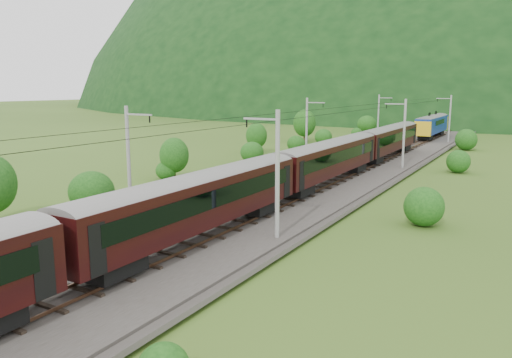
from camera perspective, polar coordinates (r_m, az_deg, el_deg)
The scene contains 15 objects.
ground at distance 34.98m, azimuth -6.69°, elevation -5.60°, with size 600.00×600.00×0.00m, color #345119.
railbed at distance 43.12m, azimuth 1.23°, elevation -2.24°, with size 14.00×220.00×0.30m, color #38332D.
track_left at distance 44.25m, azimuth -1.49°, elevation -1.62°, with size 2.40×220.00×0.27m.
track_right at distance 42.01m, azimuth 4.11°, elevation -2.30°, with size 2.40×220.00×0.27m.
catenary_left at distance 64.72m, azimuth 5.87°, elevation 5.86°, with size 2.54×192.28×8.00m.
catenary_right at distance 60.79m, azimuth 16.50°, elevation 5.19°, with size 2.54×192.28×8.00m.
overhead_wires at distance 42.14m, azimuth 1.27°, elevation 7.02°, with size 4.83×198.00×0.03m.
mountain_main at distance 287.79m, azimuth 26.09°, elevation 7.50°, with size 504.00×360.00×244.00m, color black.
mountain_ridge at distance 355.83m, azimuth 6.75°, elevation 8.85°, with size 336.00×280.00×132.00m, color black.
train at distance 30.12m, azimuth -7.01°, elevation -1.65°, with size 2.81×155.00×4.88m.
hazard_post_near at distance 73.89m, azimuth 13.78°, elevation 3.48°, with size 0.15×0.15×1.45m, color red.
hazard_post_far at distance 71.60m, azimuth 13.43°, elevation 3.34°, with size 0.17×0.17×1.60m, color red.
signal at distance 87.52m, azimuth 13.47°, elevation 4.95°, with size 0.25×0.25×2.30m.
vegetation_left at distance 53.83m, azimuth -10.01°, elevation 2.43°, with size 10.97×146.76×5.92m.
vegetation_right at distance 38.44m, azimuth 15.44°, elevation -2.30°, with size 6.46×96.90×3.10m.
Camera 1 is at (20.15, -26.93, 9.64)m, focal length 35.00 mm.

